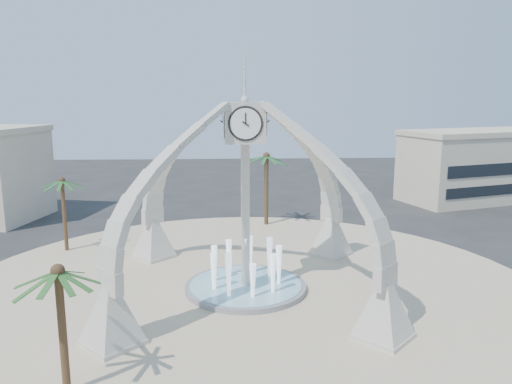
{
  "coord_description": "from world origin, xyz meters",
  "views": [
    {
      "loc": [
        -0.88,
        -31.21,
        12.71
      ],
      "look_at": [
        0.79,
        2.0,
        6.25
      ],
      "focal_mm": 35.0,
      "sensor_mm": 36.0,
      "label": 1
    }
  ],
  "objects_px": {
    "fountain": "(246,286)",
    "palm_south": "(58,273)",
    "palm_north": "(266,157)",
    "palm_west": "(62,182)",
    "clock_tower": "(245,194)"
  },
  "relations": [
    {
      "from": "fountain",
      "to": "palm_south",
      "type": "height_order",
      "value": "palm_south"
    },
    {
      "from": "fountain",
      "to": "palm_north",
      "type": "distance_m",
      "value": 18.36
    },
    {
      "from": "palm_west",
      "to": "fountain",
      "type": "bearing_deg",
      "value": -32.49
    },
    {
      "from": "palm_north",
      "to": "palm_south",
      "type": "height_order",
      "value": "palm_north"
    },
    {
      "from": "palm_north",
      "to": "palm_west",
      "type": "bearing_deg",
      "value": -155.91
    },
    {
      "from": "fountain",
      "to": "palm_west",
      "type": "bearing_deg",
      "value": 147.51
    },
    {
      "from": "fountain",
      "to": "palm_south",
      "type": "xyz_separation_m",
      "value": [
        -8.07,
        -11.28,
        5.22
      ]
    },
    {
      "from": "fountain",
      "to": "palm_north",
      "type": "bearing_deg",
      "value": 81.42
    },
    {
      "from": "clock_tower",
      "to": "palm_north",
      "type": "distance_m",
      "value": 17.17
    },
    {
      "from": "palm_west",
      "to": "palm_south",
      "type": "xyz_separation_m",
      "value": [
        6.54,
        -20.59,
        -0.33
      ]
    },
    {
      "from": "fountain",
      "to": "palm_south",
      "type": "distance_m",
      "value": 14.82
    },
    {
      "from": "clock_tower",
      "to": "palm_west",
      "type": "relative_size",
      "value": 2.72
    },
    {
      "from": "palm_north",
      "to": "clock_tower",
      "type": "bearing_deg",
      "value": -98.58
    },
    {
      "from": "clock_tower",
      "to": "fountain",
      "type": "relative_size",
      "value": 2.24
    },
    {
      "from": "clock_tower",
      "to": "palm_west",
      "type": "bearing_deg",
      "value": 147.51
    }
  ]
}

